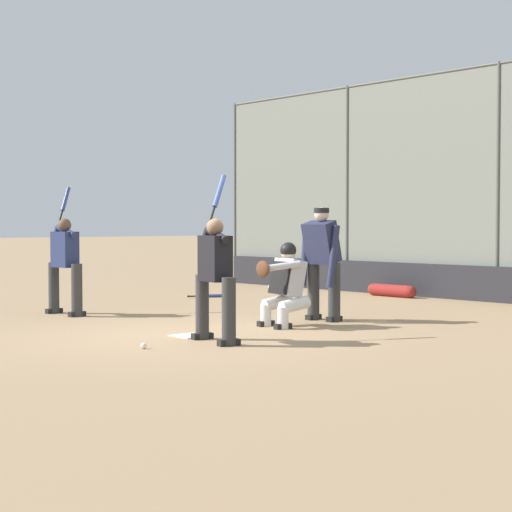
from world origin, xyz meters
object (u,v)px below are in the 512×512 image
umpire_home (322,260)px  equipment_bag_dugout_side (392,291)px  batter_on_deck (65,262)px  baseball_loose (144,346)px  batter_at_plate (215,275)px  catcher_behind_plate (284,283)px  spare_bat_near_backstop (215,296)px

umpire_home → equipment_bag_dugout_side: 4.82m
batter_on_deck → baseball_loose: bearing=161.1°
equipment_bag_dugout_side → baseball_loose: bearing=108.2°
equipment_bag_dugout_side → batter_on_deck: bearing=78.2°
batter_at_plate → umpire_home: 2.86m
batter_at_plate → catcher_behind_plate: batter_at_plate is taller
catcher_behind_plate → spare_bat_near_backstop: 5.21m
umpire_home → baseball_loose: 3.91m
batter_on_deck → equipment_bag_dugout_side: (-1.41, -6.76, -0.74)m
spare_bat_near_backstop → catcher_behind_plate: bearing=-91.0°
spare_bat_near_backstop → batter_on_deck: bearing=-139.3°
catcher_behind_plate → baseball_loose: (-0.44, 2.78, -0.60)m
umpire_home → baseball_loose: bearing=94.7°
catcher_behind_plate → spare_bat_near_backstop: catcher_behind_plate is taller
batter_at_plate → umpire_home: bearing=-63.8°
baseball_loose → batter_at_plate: bearing=-97.8°
catcher_behind_plate → batter_at_plate: bearing=115.7°
catcher_behind_plate → umpire_home: size_ratio=0.70×
batter_at_plate → batter_on_deck: batter_at_plate is taller
batter_on_deck → spare_bat_near_backstop: batter_on_deck is taller
catcher_behind_plate → spare_bat_near_backstop: (4.54, -2.49, -0.60)m
umpire_home → spare_bat_near_backstop: 4.72m
spare_bat_near_backstop → batter_at_plate: bearing=-102.1°
catcher_behind_plate → baseball_loose: size_ratio=16.62×
batter_at_plate → spare_bat_near_backstop: batter_at_plate is taller
spare_bat_near_backstop → baseball_loose: baseball_loose is taller
umpire_home → spare_bat_near_backstop: bearing=-23.5°
catcher_behind_plate → umpire_home: 1.03m
batter_on_deck → catcher_behind_plate: bearing=-158.9°
batter_at_plate → baseball_loose: batter_at_plate is taller
umpire_home → batter_on_deck: size_ratio=0.82×
umpire_home → equipment_bag_dugout_side: (2.04, -4.29, -0.82)m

